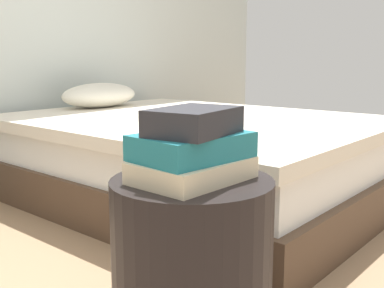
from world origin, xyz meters
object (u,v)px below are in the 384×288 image
bed (191,157)px  book_cream (193,170)px  book_teal (191,146)px  book_charcoal (194,121)px  side_table (192,271)px

bed → book_cream: (-1.15, -0.89, 0.27)m
book_cream → book_teal: book_teal is taller
bed → book_charcoal: 1.51m
bed → book_teal: (-1.15, -0.89, 0.33)m
bed → side_table: 1.45m
bed → book_charcoal: (-1.15, -0.90, 0.39)m
side_table → book_teal: size_ratio=1.76×
bed → book_charcoal: bearing=-139.2°
bed → book_teal: 1.49m
book_cream → bed: bearing=42.0°
book_cream → book_teal: bearing=75.4°
book_cream → book_teal: 0.06m
book_cream → book_charcoal: size_ratio=1.24×
bed → book_charcoal: book_charcoal is taller
side_table → book_cream: bearing=-134.3°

